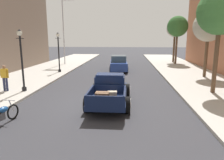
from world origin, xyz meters
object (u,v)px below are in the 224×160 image
(street_lamp_far, at_px, (59,49))
(street_tree_second, at_px, (209,27))
(flagpole, at_px, (65,19))
(street_tree_third, at_px, (178,27))
(motorcycle_parked, at_px, (0,115))
(pedestrian_sidewalk_left, at_px, (5,76))
(street_tree_farthest, at_px, (175,29))
(street_tree_nearest, at_px, (220,12))
(hotrod_truck_navy, at_px, (110,89))
(street_lamp_near, at_px, (21,56))
(car_background_blue, at_px, (119,64))

(street_lamp_far, distance_m, street_tree_second, 13.70)
(flagpole, height_order, street_tree_third, flagpole)
(motorcycle_parked, relative_size, pedestrian_sidewalk_left, 1.27)
(motorcycle_parked, height_order, street_tree_farthest, street_tree_farthest)
(pedestrian_sidewalk_left, distance_m, street_tree_nearest, 13.58)
(motorcycle_parked, relative_size, flagpole, 0.23)
(hotrod_truck_navy, relative_size, street_tree_third, 0.82)
(street_tree_third, bearing_deg, street_lamp_near, -129.94)
(street_lamp_far, height_order, street_tree_third, street_tree_third)
(motorcycle_parked, relative_size, street_tree_third, 0.35)
(hotrod_truck_navy, height_order, street_lamp_far, street_lamp_far)
(motorcycle_parked, distance_m, street_tree_nearest, 12.54)
(street_tree_third, bearing_deg, street_tree_second, -87.14)
(car_background_blue, bearing_deg, street_tree_third, 38.33)
(car_background_blue, height_order, street_tree_third, street_tree_third)
(hotrod_truck_navy, xyz_separation_m, street_tree_third, (7.16, 16.84, 4.11))
(car_background_blue, bearing_deg, hotrod_truck_navy, -89.76)
(hotrod_truck_navy, relative_size, street_lamp_far, 1.29)
(street_tree_nearest, bearing_deg, street_lamp_far, 149.70)
(hotrod_truck_navy, bearing_deg, street_tree_nearest, 18.54)
(flagpole, bearing_deg, street_tree_farthest, 12.24)
(motorcycle_parked, xyz_separation_m, street_tree_nearest, (10.35, 5.50, 4.46))
(flagpole, xyz_separation_m, street_tree_nearest, (13.28, -13.52, -0.86))
(street_tree_second, bearing_deg, flagpole, 151.30)
(street_tree_farthest, bearing_deg, flagpole, -167.76)
(flagpole, relative_size, street_tree_third, 1.51)
(street_lamp_near, height_order, street_tree_third, street_tree_third)
(street_lamp_far, bearing_deg, pedestrian_sidewalk_left, -97.04)
(street_tree_nearest, bearing_deg, street_tree_third, 86.38)
(street_lamp_near, xyz_separation_m, street_lamp_far, (-0.20, 7.59, 0.00))
(flagpole, bearing_deg, hotrod_truck_navy, -65.70)
(motorcycle_parked, bearing_deg, street_tree_second, 43.09)
(street_tree_second, height_order, street_tree_third, street_tree_third)
(car_background_blue, xyz_separation_m, street_lamp_near, (-5.59, -9.59, 1.62))
(street_tree_second, bearing_deg, car_background_blue, 155.06)
(motorcycle_parked, bearing_deg, flagpole, 98.76)
(street_tree_nearest, bearing_deg, street_tree_second, 75.71)
(street_lamp_far, height_order, flagpole, flagpole)
(street_lamp_near, bearing_deg, pedestrian_sidewalk_left, -174.48)
(hotrod_truck_navy, height_order, street_tree_nearest, street_tree_nearest)
(car_background_blue, relative_size, street_tree_third, 0.73)
(flagpole, bearing_deg, street_tree_third, 4.97)
(motorcycle_parked, bearing_deg, hotrod_truck_navy, 39.66)
(hotrod_truck_navy, bearing_deg, motorcycle_parked, -140.34)
(car_background_blue, distance_m, street_tree_farthest, 11.22)
(street_lamp_near, bearing_deg, street_tree_second, 24.40)
(street_tree_second, bearing_deg, street_tree_farthest, 91.86)
(street_tree_second, bearing_deg, motorcycle_parked, -136.91)
(hotrod_truck_navy, bearing_deg, flagpole, 114.30)
(pedestrian_sidewalk_left, height_order, street_tree_third, street_tree_third)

